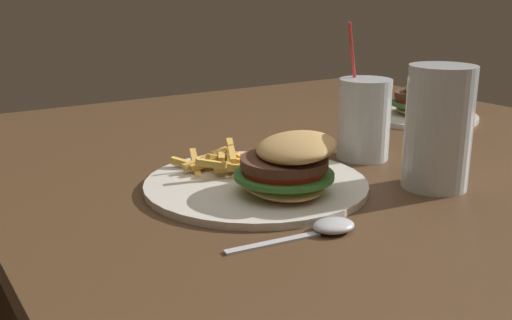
{
  "coord_description": "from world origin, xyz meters",
  "views": [
    {
      "loc": [
        0.64,
        -0.65,
        1.04
      ],
      "look_at": [
        -0.02,
        -0.23,
        0.81
      ],
      "focal_mm": 42.0,
      "sensor_mm": 36.0,
      "label": 1
    }
  ],
  "objects": [
    {
      "name": "dining_table",
      "position": [
        0.0,
        0.0,
        0.62
      ],
      "size": [
        1.48,
        1.14,
        0.77
      ],
      "color": "#4C331E",
      "rests_on": "ground_plane"
    },
    {
      "name": "meal_plate_near",
      "position": [
        0.0,
        -0.22,
        0.79
      ],
      "size": [
        0.31,
        0.31,
        0.09
      ],
      "color": "silver",
      "rests_on": "dining_table"
    },
    {
      "name": "beer_glass",
      "position": [
        0.11,
        -0.02,
        0.84
      ],
      "size": [
        0.09,
        0.09,
        0.17
      ],
      "color": "silver",
      "rests_on": "dining_table"
    },
    {
      "name": "juice_glass",
      "position": [
        -0.05,
        0.0,
        0.82
      ],
      "size": [
        0.08,
        0.08,
        0.22
      ],
      "color": "silver",
      "rests_on": "dining_table"
    },
    {
      "name": "spoon",
      "position": [
        0.15,
        -0.24,
        0.77
      ],
      "size": [
        0.05,
        0.16,
        0.01
      ],
      "rotation": [
        0.0,
        0.0,
        1.46
      ],
      "color": "silver",
      "rests_on": "dining_table"
    },
    {
      "name": "meal_plate_far",
      "position": [
        -0.21,
        0.31,
        0.79
      ],
      "size": [
        0.24,
        0.24,
        0.08
      ],
      "color": "silver",
      "rests_on": "dining_table"
    }
  ]
}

